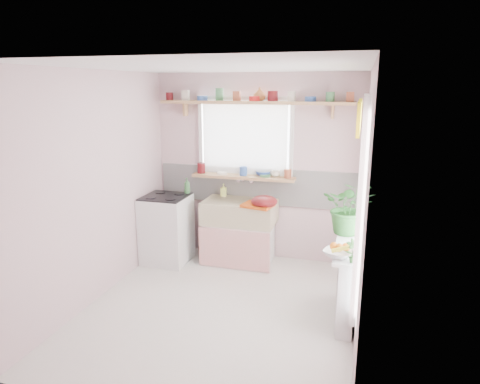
# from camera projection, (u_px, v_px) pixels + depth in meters

# --- Properties ---
(room) EXTENTS (3.20, 3.20, 3.20)m
(room) POSITION_uv_depth(u_px,v_px,m) (297.00, 172.00, 4.88)
(room) COLOR silver
(room) RESTS_ON ground
(sink_unit) EXTENTS (0.95, 0.65, 1.11)m
(sink_unit) POSITION_uv_depth(u_px,v_px,m) (240.00, 231.00, 5.73)
(sink_unit) COLOR white
(sink_unit) RESTS_ON ground
(cooker) EXTENTS (0.58, 0.58, 0.93)m
(cooker) POSITION_uv_depth(u_px,v_px,m) (167.00, 229.00, 5.75)
(cooker) COLOR white
(cooker) RESTS_ON ground
(radiator_ledge) EXTENTS (0.22, 0.95, 0.78)m
(radiator_ledge) POSITION_uv_depth(u_px,v_px,m) (347.00, 282.00, 4.33)
(radiator_ledge) COLOR white
(radiator_ledge) RESTS_ON ground
(windowsill) EXTENTS (1.40, 0.22, 0.04)m
(windowsill) POSITION_uv_depth(u_px,v_px,m) (243.00, 177.00, 5.73)
(windowsill) COLOR tan
(windowsill) RESTS_ON room
(pine_shelf) EXTENTS (2.52, 0.24, 0.04)m
(pine_shelf) POSITION_uv_depth(u_px,v_px,m) (255.00, 103.00, 5.45)
(pine_shelf) COLOR tan
(pine_shelf) RESTS_ON room
(shelf_crockery) EXTENTS (2.47, 0.11, 0.12)m
(shelf_crockery) POSITION_uv_depth(u_px,v_px,m) (255.00, 97.00, 5.43)
(shelf_crockery) COLOR #590F14
(shelf_crockery) RESTS_ON pine_shelf
(sill_crockery) EXTENTS (1.35, 0.11, 0.12)m
(sill_crockery) POSITION_uv_depth(u_px,v_px,m) (243.00, 171.00, 5.71)
(sill_crockery) COLOR #590F14
(sill_crockery) RESTS_ON windowsill
(dish_tray) EXTENTS (0.42, 0.35, 0.04)m
(dish_tray) POSITION_uv_depth(u_px,v_px,m) (258.00, 205.00, 5.37)
(dish_tray) COLOR #D55412
(dish_tray) RESTS_ON sink_unit
(colander) EXTENTS (0.34, 0.34, 0.15)m
(colander) POSITION_uv_depth(u_px,v_px,m) (264.00, 201.00, 5.34)
(colander) COLOR #5E1012
(colander) RESTS_ON sink_unit
(jade_plant) EXTENTS (0.57, 0.50, 0.59)m
(jade_plant) POSITION_uv_depth(u_px,v_px,m) (349.00, 207.00, 4.55)
(jade_plant) COLOR #2B6829
(jade_plant) RESTS_ON radiator_ledge
(fruit_bowl) EXTENTS (0.36, 0.36, 0.07)m
(fruit_bowl) POSITION_uv_depth(u_px,v_px,m) (339.00, 253.00, 3.99)
(fruit_bowl) COLOR silver
(fruit_bowl) RESTS_ON radiator_ledge
(herb_pot) EXTENTS (0.14, 0.12, 0.22)m
(herb_pot) POSITION_uv_depth(u_px,v_px,m) (352.00, 251.00, 3.83)
(herb_pot) COLOR #2C5B24
(herb_pot) RESTS_ON radiator_ledge
(soap_bottle_sink) EXTENTS (0.09, 0.09, 0.17)m
(soap_bottle_sink) POSITION_uv_depth(u_px,v_px,m) (224.00, 190.00, 5.88)
(soap_bottle_sink) COLOR #E4F36C
(soap_bottle_sink) RESTS_ON sink_unit
(sill_cup) EXTENTS (0.15, 0.15, 0.09)m
(sill_cup) POSITION_uv_depth(u_px,v_px,m) (276.00, 173.00, 5.64)
(sill_cup) COLOR white
(sill_cup) RESTS_ON windowsill
(sill_bowl) EXTENTS (0.22, 0.22, 0.06)m
(sill_bowl) POSITION_uv_depth(u_px,v_px,m) (263.00, 173.00, 5.71)
(sill_bowl) COLOR #3758B3
(sill_bowl) RESTS_ON windowsill
(shelf_vase) EXTENTS (0.18, 0.18, 0.17)m
(shelf_vase) POSITION_uv_depth(u_px,v_px,m) (260.00, 94.00, 5.46)
(shelf_vase) COLOR #B97138
(shelf_vase) RESTS_ON pine_shelf
(cooker_bottle) EXTENTS (0.10, 0.10, 0.21)m
(cooker_bottle) POSITION_uv_depth(u_px,v_px,m) (187.00, 186.00, 5.76)
(cooker_bottle) COLOR #408144
(cooker_bottle) RESTS_ON cooker
(fruit) EXTENTS (0.20, 0.14, 0.10)m
(fruit) POSITION_uv_depth(u_px,v_px,m) (340.00, 247.00, 3.98)
(fruit) COLOR orange
(fruit) RESTS_ON fruit_bowl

